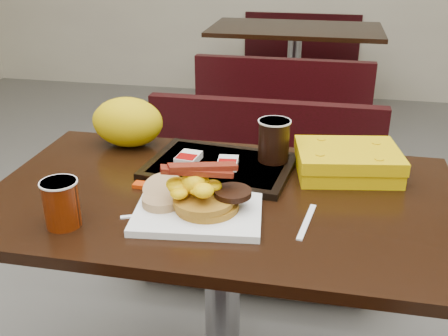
% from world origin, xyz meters
% --- Properties ---
extents(table_near, '(1.20, 0.70, 0.75)m').
position_xyz_m(table_near, '(0.00, 0.00, 0.38)').
color(table_near, black).
rests_on(table_near, floor).
extents(bench_near_n, '(1.00, 0.46, 0.72)m').
position_xyz_m(bench_near_n, '(0.00, 0.70, 0.36)').
color(bench_near_n, black).
rests_on(bench_near_n, floor).
extents(table_far, '(1.20, 0.70, 0.75)m').
position_xyz_m(table_far, '(0.00, 2.60, 0.38)').
color(table_far, black).
rests_on(table_far, floor).
extents(bench_far_s, '(1.00, 0.46, 0.72)m').
position_xyz_m(bench_far_s, '(0.00, 1.90, 0.36)').
color(bench_far_s, black).
rests_on(bench_far_s, floor).
extents(bench_far_n, '(1.00, 0.46, 0.72)m').
position_xyz_m(bench_far_n, '(0.00, 3.30, 0.36)').
color(bench_far_n, black).
rests_on(bench_far_n, floor).
extents(platter, '(0.32, 0.26, 0.02)m').
position_xyz_m(platter, '(-0.03, -0.12, 0.76)').
color(platter, white).
rests_on(platter, table_near).
extents(pancake_stack, '(0.17, 0.17, 0.03)m').
position_xyz_m(pancake_stack, '(-0.01, -0.11, 0.78)').
color(pancake_stack, '#A4671B').
rests_on(pancake_stack, platter).
extents(sausage_patty, '(0.09, 0.09, 0.01)m').
position_xyz_m(sausage_patty, '(0.04, -0.10, 0.81)').
color(sausage_patty, black).
rests_on(sausage_patty, pancake_stack).
extents(scrambled_eggs, '(0.13, 0.12, 0.06)m').
position_xyz_m(scrambled_eggs, '(-0.05, -0.11, 0.83)').
color(scrambled_eggs, '#FFE405').
rests_on(scrambled_eggs, pancake_stack).
extents(bacon_strips, '(0.18, 0.13, 0.01)m').
position_xyz_m(bacon_strips, '(-0.04, -0.11, 0.86)').
color(bacon_strips, '#4A0507').
rests_on(bacon_strips, scrambled_eggs).
extents(muffin_bottom, '(0.11, 0.11, 0.02)m').
position_xyz_m(muffin_bottom, '(-0.12, -0.12, 0.78)').
color(muffin_bottom, '#A37E56').
rests_on(muffin_bottom, platter).
extents(muffin_top, '(0.10, 0.10, 0.06)m').
position_xyz_m(muffin_top, '(-0.13, -0.08, 0.79)').
color(muffin_top, '#A37E56').
rests_on(muffin_top, platter).
extents(coffee_cup_near, '(0.08, 0.08, 0.11)m').
position_xyz_m(coffee_cup_near, '(-0.32, -0.22, 0.81)').
color(coffee_cup_near, maroon).
rests_on(coffee_cup_near, table_near).
extents(fork, '(0.12, 0.07, 0.00)m').
position_xyz_m(fork, '(-0.17, -0.15, 0.75)').
color(fork, white).
rests_on(fork, table_near).
extents(knife, '(0.04, 0.17, 0.00)m').
position_xyz_m(knife, '(0.22, -0.10, 0.75)').
color(knife, white).
rests_on(knife, table_near).
extents(condiment_syrup, '(0.04, 0.03, 0.01)m').
position_xyz_m(condiment_syrup, '(-0.22, -0.00, 0.76)').
color(condiment_syrup, '#B52F07').
rests_on(condiment_syrup, table_near).
extents(condiment_ketchup, '(0.06, 0.05, 0.01)m').
position_xyz_m(condiment_ketchup, '(-0.05, 0.05, 0.76)').
color(condiment_ketchup, '#8C0504').
rests_on(condiment_ketchup, table_near).
extents(tray, '(0.43, 0.33, 0.02)m').
position_xyz_m(tray, '(-0.04, 0.15, 0.76)').
color(tray, black).
rests_on(tray, table_near).
extents(hashbrown_sleeve_left, '(0.07, 0.09, 0.02)m').
position_xyz_m(hashbrown_sleeve_left, '(-0.13, 0.14, 0.78)').
color(hashbrown_sleeve_left, silver).
rests_on(hashbrown_sleeve_left, tray).
extents(hashbrown_sleeve_right, '(0.06, 0.08, 0.02)m').
position_xyz_m(hashbrown_sleeve_right, '(-0.01, 0.13, 0.78)').
color(hashbrown_sleeve_right, silver).
rests_on(hashbrown_sleeve_right, tray).
extents(coffee_cup_far, '(0.11, 0.11, 0.12)m').
position_xyz_m(coffee_cup_far, '(0.11, 0.20, 0.83)').
color(coffee_cup_far, black).
rests_on(coffee_cup_far, tray).
extents(clamshell, '(0.30, 0.25, 0.07)m').
position_xyz_m(clamshell, '(0.31, 0.19, 0.79)').
color(clamshell, '#D1A703').
rests_on(clamshell, table_near).
extents(paper_bag, '(0.23, 0.17, 0.15)m').
position_xyz_m(paper_bag, '(-0.35, 0.27, 0.83)').
color(paper_bag, '#E1B007').
rests_on(paper_bag, table_near).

